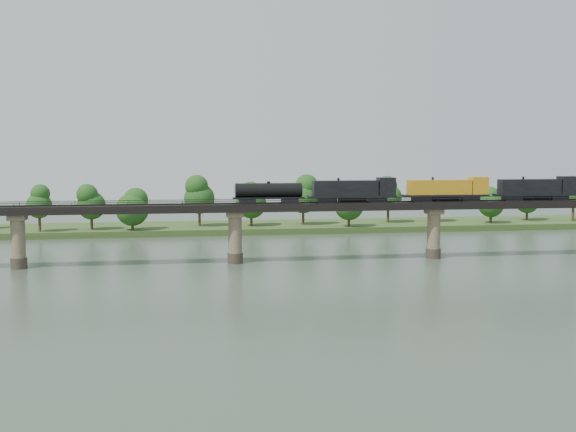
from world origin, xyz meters
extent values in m
plane|color=#324033|center=(0.00, 0.00, 0.00)|extent=(400.00, 400.00, 0.00)
cube|color=#2F491D|center=(0.00, 85.00, 0.80)|extent=(300.00, 24.00, 1.60)
cylinder|color=#473A2D|center=(-40.00, 30.00, 1.00)|extent=(3.00, 3.00, 2.00)
cylinder|color=#907B5E|center=(-40.00, 30.00, 5.50)|extent=(2.60, 2.60, 9.00)
cube|color=#907B5E|center=(-40.00, 30.00, 9.50)|extent=(3.20, 3.20, 1.00)
cylinder|color=#473A2D|center=(0.00, 30.00, 1.00)|extent=(3.00, 3.00, 2.00)
cylinder|color=#907B5E|center=(0.00, 30.00, 5.50)|extent=(2.60, 2.60, 9.00)
cube|color=#907B5E|center=(0.00, 30.00, 9.50)|extent=(3.20, 3.20, 1.00)
cylinder|color=#473A2D|center=(40.00, 30.00, 1.00)|extent=(3.00, 3.00, 2.00)
cylinder|color=#907B5E|center=(40.00, 30.00, 5.50)|extent=(2.60, 2.60, 9.00)
cube|color=#907B5E|center=(40.00, 30.00, 9.50)|extent=(3.20, 3.20, 1.00)
cube|color=black|center=(0.00, 30.00, 10.75)|extent=(220.00, 5.00, 1.50)
cube|color=black|center=(0.00, 29.25, 11.58)|extent=(220.00, 0.12, 0.16)
cube|color=black|center=(0.00, 30.75, 11.58)|extent=(220.00, 0.12, 0.16)
cube|color=black|center=(0.00, 27.60, 12.20)|extent=(220.00, 0.10, 0.10)
cube|color=black|center=(0.00, 32.40, 12.20)|extent=(220.00, 0.10, 0.10)
cube|color=black|center=(0.00, 27.60, 11.85)|extent=(0.08, 0.08, 0.70)
cube|color=black|center=(0.00, 32.40, 11.85)|extent=(0.08, 0.08, 0.70)
cylinder|color=#382619|center=(-44.43, 76.31, 3.35)|extent=(0.70, 0.70, 3.51)
sphere|color=#164212|center=(-44.43, 76.31, 8.03)|extent=(6.31, 6.31, 6.31)
sphere|color=#164212|center=(-44.43, 76.31, 10.96)|extent=(4.73, 4.73, 4.73)
cylinder|color=#382619|center=(-32.24, 78.84, 3.27)|extent=(0.70, 0.70, 3.34)
sphere|color=#164212|center=(-32.24, 78.84, 7.73)|extent=(7.18, 7.18, 7.18)
sphere|color=#164212|center=(-32.24, 78.84, 10.52)|extent=(5.39, 5.39, 5.39)
cylinder|color=#382619|center=(-22.01, 76.15, 3.01)|extent=(0.70, 0.70, 2.83)
sphere|color=#164212|center=(-22.01, 76.15, 6.78)|extent=(8.26, 8.26, 8.26)
sphere|color=#164212|center=(-22.01, 76.15, 9.14)|extent=(6.19, 6.19, 6.19)
cylinder|color=#382619|center=(-5.04, 82.68, 3.58)|extent=(0.70, 0.70, 3.96)
sphere|color=#164212|center=(-5.04, 82.68, 8.87)|extent=(8.07, 8.07, 8.07)
sphere|color=#164212|center=(-5.04, 82.68, 12.17)|extent=(6.05, 6.05, 6.05)
cylinder|color=#382619|center=(8.52, 81.14, 3.23)|extent=(0.70, 0.70, 3.27)
sphere|color=#164212|center=(8.52, 81.14, 7.59)|extent=(8.03, 8.03, 8.03)
sphere|color=#164212|center=(8.52, 81.14, 10.31)|extent=(6.02, 6.02, 6.02)
cylinder|color=#382619|center=(22.65, 82.31, 3.56)|extent=(0.70, 0.70, 3.92)
sphere|color=#164212|center=(22.65, 82.31, 8.79)|extent=(8.29, 8.29, 8.29)
sphere|color=#164212|center=(22.65, 82.31, 12.05)|extent=(6.21, 6.21, 6.21)
cylinder|color=#382619|center=(33.59, 75.35, 3.11)|extent=(0.70, 0.70, 3.02)
sphere|color=#164212|center=(33.59, 75.35, 7.15)|extent=(7.74, 7.74, 7.74)
sphere|color=#164212|center=(33.59, 75.35, 9.67)|extent=(5.80, 5.80, 5.80)
cylinder|color=#382619|center=(46.81, 84.03, 3.50)|extent=(0.70, 0.70, 3.80)
sphere|color=#164212|center=(46.81, 84.03, 8.56)|extent=(7.47, 7.47, 7.47)
sphere|color=#164212|center=(46.81, 84.03, 11.73)|extent=(5.60, 5.60, 5.60)
cylinder|color=#382619|center=(60.48, 84.26, 3.29)|extent=(0.70, 0.70, 3.38)
sphere|color=#164212|center=(60.48, 84.26, 7.80)|extent=(6.23, 6.23, 6.23)
sphere|color=#164212|center=(60.48, 84.26, 10.62)|extent=(4.67, 4.67, 4.67)
cylinder|color=#382619|center=(74.35, 78.39, 2.99)|extent=(0.70, 0.70, 2.77)
sphere|color=#164212|center=(74.35, 78.39, 6.68)|extent=(7.04, 7.04, 7.04)
sphere|color=#164212|center=(74.35, 78.39, 8.99)|extent=(5.28, 5.28, 5.28)
cylinder|color=#382619|center=(87.62, 83.57, 3.07)|extent=(0.70, 0.70, 2.94)
sphere|color=#164212|center=(87.62, 83.57, 7.00)|extent=(6.73, 6.73, 6.73)
sphere|color=#164212|center=(87.62, 83.57, 9.45)|extent=(5.05, 5.05, 5.05)
cylinder|color=#382619|center=(99.73, 80.10, 3.57)|extent=(0.70, 0.70, 3.94)
sphere|color=#164212|center=(99.73, 80.10, 8.83)|extent=(6.17, 6.17, 6.17)
sphere|color=#164212|center=(99.73, 80.10, 12.11)|extent=(4.62, 4.62, 4.62)
cube|color=black|center=(66.70, 30.00, 12.01)|extent=(3.68, 2.21, 1.01)
cube|color=black|center=(56.59, 30.00, 12.01)|extent=(3.68, 2.21, 1.01)
cube|color=black|center=(61.65, 30.00, 12.65)|extent=(17.46, 2.76, 0.46)
cube|color=black|center=(60.27, 30.00, 14.35)|extent=(12.86, 2.48, 2.94)
cube|color=black|center=(68.54, 30.00, 14.62)|extent=(3.31, 2.76, 3.49)
cylinder|color=black|center=(61.65, 30.00, 12.14)|extent=(5.51, 1.29, 1.29)
cube|color=black|center=(47.41, 30.00, 12.01)|extent=(3.68, 2.21, 1.01)
cube|color=black|center=(37.30, 30.00, 12.01)|extent=(3.68, 2.21, 1.01)
cube|color=black|center=(42.35, 30.00, 12.65)|extent=(17.46, 2.76, 0.46)
cube|color=#B89116|center=(40.98, 30.00, 14.35)|extent=(12.86, 2.48, 2.94)
cube|color=#B89116|center=(49.24, 30.00, 14.62)|extent=(3.31, 2.76, 3.49)
cylinder|color=black|center=(42.35, 30.00, 12.14)|extent=(5.51, 1.29, 1.29)
cube|color=black|center=(28.11, 30.00, 12.01)|extent=(3.68, 2.21, 1.01)
cube|color=black|center=(18.01, 30.00, 12.01)|extent=(3.68, 2.21, 1.01)
cube|color=black|center=(23.06, 30.00, 12.65)|extent=(17.46, 2.76, 0.46)
cube|color=black|center=(21.68, 30.00, 14.35)|extent=(12.86, 2.48, 2.94)
cube|color=black|center=(29.95, 30.00, 14.62)|extent=(3.31, 2.76, 3.49)
cylinder|color=black|center=(23.06, 30.00, 12.14)|extent=(5.51, 1.29, 1.29)
cube|color=black|center=(10.66, 30.00, 12.01)|extent=(3.22, 2.02, 1.01)
cube|color=black|center=(2.39, 30.00, 12.01)|extent=(3.22, 2.02, 1.01)
cube|color=black|center=(6.52, 30.00, 12.60)|extent=(13.78, 2.21, 0.28)
cylinder|color=black|center=(6.52, 30.00, 14.07)|extent=(12.86, 2.76, 2.76)
cylinder|color=black|center=(6.52, 30.00, 15.54)|extent=(0.64, 0.64, 0.46)
camera|label=1|loc=(-11.28, -107.72, 22.24)|focal=45.00mm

